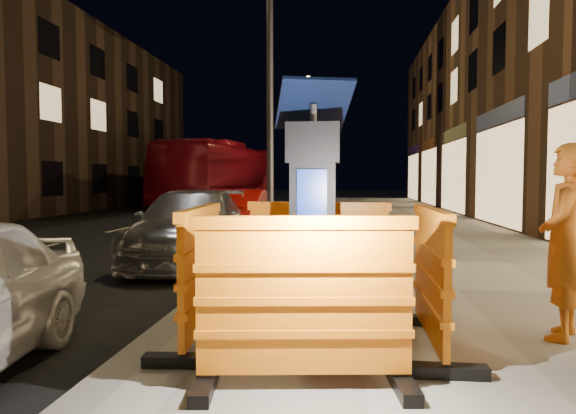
# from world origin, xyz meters

# --- Properties ---
(ground_plane) EXTENTS (120.00, 120.00, 0.00)m
(ground_plane) POSITION_xyz_m (0.00, 0.00, 0.00)
(ground_plane) COLOR black
(ground_plane) RESTS_ON ground
(sidewalk) EXTENTS (6.00, 60.00, 0.15)m
(sidewalk) POSITION_xyz_m (3.00, 0.00, 0.07)
(sidewalk) COLOR gray
(sidewalk) RESTS_ON ground
(kerb) EXTENTS (0.30, 60.00, 0.15)m
(kerb) POSITION_xyz_m (0.00, 0.00, 0.07)
(kerb) COLOR slate
(kerb) RESTS_ON ground
(parking_kiosk) EXTENTS (0.66, 0.66, 2.03)m
(parking_kiosk) POSITION_xyz_m (1.36, -2.24, 1.16)
(parking_kiosk) COLOR black
(parking_kiosk) RESTS_ON sidewalk
(barrier_front) EXTENTS (1.51, 0.77, 1.13)m
(barrier_front) POSITION_xyz_m (1.36, -3.19, 0.72)
(barrier_front) COLOR orange
(barrier_front) RESTS_ON sidewalk
(barrier_back) EXTENTS (1.46, 0.62, 1.13)m
(barrier_back) POSITION_xyz_m (1.36, -1.29, 0.72)
(barrier_back) COLOR orange
(barrier_back) RESTS_ON sidewalk
(barrier_kerbside) EXTENTS (0.70, 1.49, 1.13)m
(barrier_kerbside) POSITION_xyz_m (0.41, -2.24, 0.72)
(barrier_kerbside) COLOR orange
(barrier_kerbside) RESTS_ON sidewalk
(barrier_bldgside) EXTENTS (0.60, 1.45, 1.13)m
(barrier_bldgside) POSITION_xyz_m (2.31, -2.24, 0.72)
(barrier_bldgside) COLOR orange
(barrier_bldgside) RESTS_ON sidewalk
(car_silver) EXTENTS (2.31, 4.65, 1.30)m
(car_silver) POSITION_xyz_m (-1.14, 2.63, 0.00)
(car_silver) COLOR silver
(car_silver) RESTS_ON ground
(car_red) EXTENTS (1.38, 3.79, 1.24)m
(car_red) POSITION_xyz_m (-1.01, 5.97, 0.00)
(car_red) COLOR maroon
(car_red) RESTS_ON ground
(bus_doubledecker) EXTENTS (3.99, 12.26, 3.35)m
(bus_doubledecker) POSITION_xyz_m (-4.79, 20.16, 0.00)
(bus_doubledecker) COLOR maroon
(bus_doubledecker) RESTS_ON ground
(man) EXTENTS (0.63, 0.72, 1.67)m
(man) POSITION_xyz_m (3.47, -1.88, 0.98)
(man) COLOR #AE5817
(man) RESTS_ON sidewalk
(street_lamp_mid) EXTENTS (0.12, 0.12, 6.00)m
(street_lamp_mid) POSITION_xyz_m (0.25, 3.00, 3.15)
(street_lamp_mid) COLOR #3F3F44
(street_lamp_mid) RESTS_ON sidewalk
(street_lamp_far) EXTENTS (0.12, 0.12, 6.00)m
(street_lamp_far) POSITION_xyz_m (0.25, 18.00, 3.15)
(street_lamp_far) COLOR #3F3F44
(street_lamp_far) RESTS_ON sidewalk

